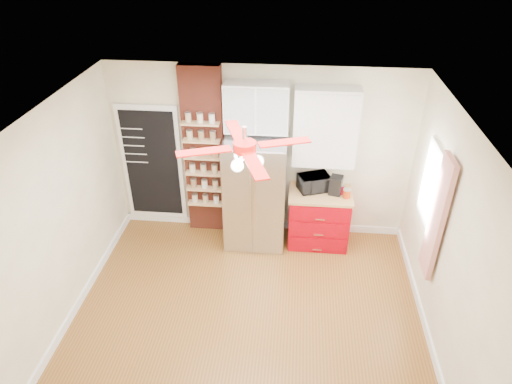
# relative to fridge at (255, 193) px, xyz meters

# --- Properties ---
(floor) EXTENTS (4.50, 4.50, 0.00)m
(floor) POSITION_rel_fridge_xyz_m (0.05, -1.63, -0.88)
(floor) COLOR brown
(floor) RESTS_ON ground
(ceiling) EXTENTS (4.50, 4.50, 0.00)m
(ceiling) POSITION_rel_fridge_xyz_m (0.05, -1.63, 1.83)
(ceiling) COLOR white
(ceiling) RESTS_ON wall_back
(wall_back) EXTENTS (4.50, 0.02, 2.70)m
(wall_back) POSITION_rel_fridge_xyz_m (0.05, 0.37, 0.48)
(wall_back) COLOR #F1E9C2
(wall_back) RESTS_ON floor
(wall_left) EXTENTS (0.02, 4.00, 2.70)m
(wall_left) POSITION_rel_fridge_xyz_m (-2.20, -1.63, 0.48)
(wall_left) COLOR #F1E9C2
(wall_left) RESTS_ON floor
(wall_right) EXTENTS (0.02, 4.00, 2.70)m
(wall_right) POSITION_rel_fridge_xyz_m (2.30, -1.63, 0.48)
(wall_right) COLOR #F1E9C2
(wall_right) RESTS_ON floor
(chalkboard) EXTENTS (0.95, 0.05, 1.95)m
(chalkboard) POSITION_rel_fridge_xyz_m (-1.65, 0.33, 0.23)
(chalkboard) COLOR white
(chalkboard) RESTS_ON wall_back
(brick_pillar) EXTENTS (0.60, 0.16, 2.70)m
(brick_pillar) POSITION_rel_fridge_xyz_m (-0.80, 0.29, 0.48)
(brick_pillar) COLOR maroon
(brick_pillar) RESTS_ON floor
(fridge) EXTENTS (0.90, 0.70, 1.75)m
(fridge) POSITION_rel_fridge_xyz_m (0.00, 0.00, 0.00)
(fridge) COLOR silver
(fridge) RESTS_ON floor
(upper_glass_cabinet) EXTENTS (0.90, 0.35, 0.70)m
(upper_glass_cabinet) POSITION_rel_fridge_xyz_m (0.00, 0.20, 1.27)
(upper_glass_cabinet) COLOR white
(upper_glass_cabinet) RESTS_ON wall_back
(red_cabinet) EXTENTS (0.94, 0.64, 0.90)m
(red_cabinet) POSITION_rel_fridge_xyz_m (0.97, 0.05, -0.42)
(red_cabinet) COLOR #A0000D
(red_cabinet) RESTS_ON floor
(upper_shelf_unit) EXTENTS (0.90, 0.30, 1.15)m
(upper_shelf_unit) POSITION_rel_fridge_xyz_m (0.97, 0.22, 1.00)
(upper_shelf_unit) COLOR white
(upper_shelf_unit) RESTS_ON wall_back
(window) EXTENTS (0.04, 0.75, 1.05)m
(window) POSITION_rel_fridge_xyz_m (2.28, -0.73, 0.68)
(window) COLOR white
(window) RESTS_ON wall_right
(curtain) EXTENTS (0.06, 0.40, 1.55)m
(curtain) POSITION_rel_fridge_xyz_m (2.23, -1.28, 0.57)
(curtain) COLOR red
(curtain) RESTS_ON wall_right
(ceiling_fan) EXTENTS (1.40, 1.40, 0.44)m
(ceiling_fan) POSITION_rel_fridge_xyz_m (0.05, -1.63, 1.55)
(ceiling_fan) COLOR silver
(ceiling_fan) RESTS_ON ceiling
(toaster_oven) EXTENTS (0.53, 0.45, 0.25)m
(toaster_oven) POSITION_rel_fridge_xyz_m (0.86, 0.13, 0.15)
(toaster_oven) COLOR black
(toaster_oven) RESTS_ON red_cabinet
(coffee_maker) EXTENTS (0.21, 0.23, 0.28)m
(coffee_maker) POSITION_rel_fridge_xyz_m (1.18, 0.06, 0.16)
(coffee_maker) COLOR black
(coffee_maker) RESTS_ON red_cabinet
(canister_left) EXTENTS (0.13, 0.13, 0.13)m
(canister_left) POSITION_rel_fridge_xyz_m (1.34, -0.04, 0.09)
(canister_left) COLOR #A73109
(canister_left) RESTS_ON red_cabinet
(canister_right) EXTENTS (0.12, 0.12, 0.14)m
(canister_right) POSITION_rel_fridge_xyz_m (1.25, 0.07, 0.09)
(canister_right) COLOR red
(canister_right) RESTS_ON red_cabinet
(pantry_jar_oats) EXTENTS (0.09, 0.09, 0.11)m
(pantry_jar_oats) POSITION_rel_fridge_xyz_m (-0.94, 0.14, 0.55)
(pantry_jar_oats) COLOR beige
(pantry_jar_oats) RESTS_ON brick_pillar
(pantry_jar_beans) EXTENTS (0.11, 0.11, 0.14)m
(pantry_jar_beans) POSITION_rel_fridge_xyz_m (-0.61, 0.15, 0.57)
(pantry_jar_beans) COLOR #9C724F
(pantry_jar_beans) RESTS_ON brick_pillar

